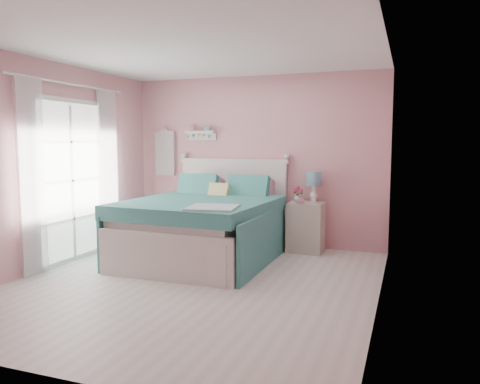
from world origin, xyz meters
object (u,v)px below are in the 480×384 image
Objects in this scene: bed at (205,227)px; nightstand at (306,227)px; vase at (298,198)px; table_lamp at (314,181)px; teacup at (300,201)px.

bed is 3.25× the size of nightstand.
table_lamp is at bearing 13.71° from vase.
vase is at bearing 113.46° from teacup.
bed is at bearing -143.88° from nightstand.
teacup reaches higher than nightstand.
bed is at bearing -148.30° from teacup.
bed is 5.18× the size of table_lamp.
vase is at bearing -166.29° from table_lamp.
table_lamp is at bearing 57.90° from teacup.
nightstand is 0.68m from table_lamp.
nightstand is 0.44m from vase.
table_lamp is 4.38× the size of teacup.
nightstand is 0.44m from teacup.
teacup is (0.08, -0.17, -0.03)m from vase.
table_lamp is 0.33m from vase.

